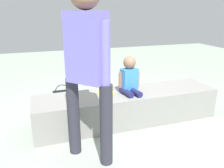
{
  "coord_description": "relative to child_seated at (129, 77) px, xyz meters",
  "views": [
    {
      "loc": [
        -1.08,
        -2.59,
        1.46
      ],
      "look_at": [
        -0.32,
        -0.31,
        0.66
      ],
      "focal_mm": 35.93,
      "sensor_mm": 36.0,
      "label": 1
    }
  ],
  "objects": [
    {
      "name": "water_bottle_near_gift",
      "position": [
        -0.42,
        1.36,
        -0.53
      ],
      "size": [
        0.08,
        0.08,
        0.22
      ],
      "color": "silver",
      "rests_on": "ground_plane"
    },
    {
      "name": "cake_box_white",
      "position": [
        0.29,
        0.49,
        -0.56
      ],
      "size": [
        0.35,
        0.34,
        0.13
      ],
      "primitive_type": "cube",
      "rotation": [
        0.0,
        0.0,
        -0.22
      ],
      "color": "white",
      "rests_on": "ground_plane"
    },
    {
      "name": "adult_standing",
      "position": [
        -0.68,
        -0.62,
        0.41
      ],
      "size": [
        0.39,
        0.4,
        1.72
      ],
      "color": "#2B2A36",
      "rests_on": "ground_plane"
    },
    {
      "name": "party_cup_red",
      "position": [
        0.45,
        0.72,
        -0.57
      ],
      "size": [
        0.09,
        0.09,
        0.12
      ],
      "primitive_type": "cylinder",
      "color": "red",
      "rests_on": "ground_plane"
    },
    {
      "name": "child_seated",
      "position": [
        0.0,
        0.0,
        0.0
      ],
      "size": [
        0.28,
        0.33,
        0.48
      ],
      "color": "#1F2051",
      "rests_on": "concrete_ledge"
    },
    {
      "name": "gift_bag",
      "position": [
        -0.35,
        0.5,
        -0.5
      ],
      "size": [
        0.23,
        0.1,
        0.3
      ],
      "color": "#4C99E0",
      "rests_on": "ground_plane"
    },
    {
      "name": "handbag_black_leather",
      "position": [
        -0.79,
        0.89,
        -0.51
      ],
      "size": [
        0.29,
        0.11,
        0.33
      ],
      "color": "black",
      "rests_on": "ground_plane"
    },
    {
      "name": "ground_plane",
      "position": [
        -0.02,
        0.01,
        -0.63
      ],
      "size": [
        12.0,
        12.0,
        0.0
      ],
      "primitive_type": "plane",
      "color": "#96A395"
    },
    {
      "name": "cake_plate",
      "position": [
        -0.3,
        0.07,
        -0.19
      ],
      "size": [
        0.22,
        0.22,
        0.07
      ],
      "color": "yellow",
      "rests_on": "concrete_ledge"
    },
    {
      "name": "concrete_ledge",
      "position": [
        -0.02,
        0.01,
        -0.42
      ],
      "size": [
        2.45,
        0.58,
        0.41
      ],
      "primitive_type": "cube",
      "color": "gray",
      "rests_on": "ground_plane"
    },
    {
      "name": "railing_post",
      "position": [
        0.02,
        1.79,
        -0.28
      ],
      "size": [
        0.36,
        0.36,
        0.96
      ],
      "color": "black",
      "rests_on": "ground_plane"
    }
  ]
}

